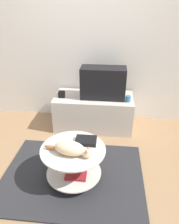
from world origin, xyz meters
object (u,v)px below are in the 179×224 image
speaker (62,94)px  cat (71,149)px  tv (103,83)px  dvd_box (86,141)px

speaker → cat: (0.37, -1.25, -0.05)m
speaker → cat: 1.31m
tv → dvd_box: size_ratio=2.85×
speaker → cat: bearing=-73.4°
cat → dvd_box: bearing=71.4°
dvd_box → cat: 0.26m
cat → speaker: bearing=118.4°
tv → cat: size_ratio=1.26×
dvd_box → tv: bearing=83.4°
speaker → dvd_box: 1.15m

